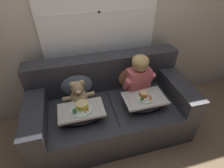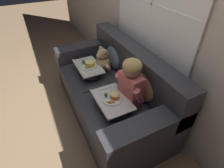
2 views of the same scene
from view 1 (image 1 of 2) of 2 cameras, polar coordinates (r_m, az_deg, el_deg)
ground_plane at (r=2.47m, az=-0.25°, el=-14.29°), size 14.00×14.00×0.00m
wall_back_with_window at (r=2.16m, az=-4.39°, el=20.40°), size 8.00×0.08×2.60m
couch at (r=2.25m, az=-0.67°, el=-7.75°), size 1.90×0.93×0.93m
throw_pillow_behind_child at (r=2.28m, az=6.87°, el=3.56°), size 0.43×0.21×0.44m
throw_pillow_behind_teddy at (r=2.15m, az=-11.57°, el=0.68°), size 0.41×0.20×0.42m
child_figure at (r=2.08m, az=8.81°, el=3.08°), size 0.40×0.20×0.55m
teddy_bear at (r=2.04m, az=-10.84°, el=-3.63°), size 0.37×0.26×0.34m
lap_tray_child at (r=2.08m, az=10.43°, el=-5.58°), size 0.48×0.32×0.19m
lap_tray_teddy at (r=1.94m, az=-9.86°, el=-9.34°), size 0.49×0.30×0.20m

